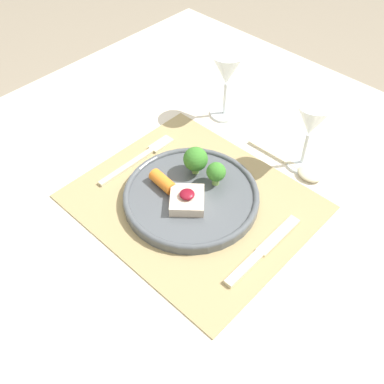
# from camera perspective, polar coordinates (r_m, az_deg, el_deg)

# --- Properties ---
(ground_plane) EXTENTS (8.00, 8.00, 0.00)m
(ground_plane) POSITION_cam_1_polar(r_m,az_deg,el_deg) (1.52, 0.09, -20.90)
(ground_plane) COLOR gray
(dining_table) EXTENTS (1.15, 1.18, 0.76)m
(dining_table) POSITION_cam_1_polar(r_m,az_deg,el_deg) (0.93, 0.14, -5.16)
(dining_table) COLOR beige
(dining_table) RESTS_ON ground_plane
(placemat) EXTENTS (0.42, 0.36, 0.00)m
(placemat) POSITION_cam_1_polar(r_m,az_deg,el_deg) (0.86, 0.15, -1.24)
(placemat) COLOR #9E895B
(placemat) RESTS_ON dining_table
(dinner_plate) EXTENTS (0.26, 0.26, 0.07)m
(dinner_plate) POSITION_cam_1_polar(r_m,az_deg,el_deg) (0.85, 0.02, -0.07)
(dinner_plate) COLOR #4C5156
(dinner_plate) RESTS_ON placemat
(fork) EXTENTS (0.02, 0.19, 0.01)m
(fork) POSITION_cam_1_polar(r_m,az_deg,el_deg) (0.95, -6.34, 4.49)
(fork) COLOR beige
(fork) RESTS_ON placemat
(knife) EXTENTS (0.02, 0.19, 0.01)m
(knife) POSITION_cam_1_polar(r_m,az_deg,el_deg) (0.78, 8.49, -7.81)
(knife) COLOR beige
(knife) RESTS_ON placemat
(spoon) EXTENTS (0.18, 0.04, 0.01)m
(spoon) POSITION_cam_1_polar(r_m,az_deg,el_deg) (0.94, 13.77, 2.78)
(spoon) COLOR beige
(spoon) RESTS_ON dining_table
(wine_glass_near) EXTENTS (0.07, 0.07, 0.15)m
(wine_glass_near) POSITION_cam_1_polar(r_m,az_deg,el_deg) (0.89, 14.90, 8.46)
(wine_glass_near) COLOR white
(wine_glass_near) RESTS_ON dining_table
(wine_glass_far) EXTENTS (0.07, 0.07, 0.16)m
(wine_glass_far) POSITION_cam_1_polar(r_m,az_deg,el_deg) (1.00, 4.43, 14.87)
(wine_glass_far) COLOR white
(wine_glass_far) RESTS_ON dining_table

